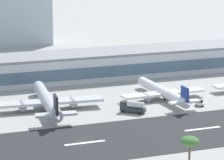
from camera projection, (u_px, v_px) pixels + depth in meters
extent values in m
plane|color=#9E9E99|center=(82.00, 142.00, 166.12)|extent=(1400.00, 1400.00, 0.00)
cube|color=#262628|center=(83.00, 143.00, 164.75)|extent=(800.00, 32.35, 0.08)
cube|color=white|center=(85.00, 143.00, 164.88)|extent=(12.00, 1.20, 0.01)
cube|color=white|center=(203.00, 129.00, 177.27)|extent=(12.00, 1.20, 0.01)
cube|color=silver|center=(69.00, 68.00, 239.35)|extent=(185.84, 20.36, 9.94)
cube|color=#476075|center=(76.00, 74.00, 230.02)|extent=(180.26, 0.30, 4.48)
cube|color=gray|center=(68.00, 55.00, 238.07)|extent=(187.70, 20.56, 1.00)
cylinder|color=silver|center=(47.00, 100.00, 197.60)|extent=(7.39, 40.54, 4.03)
sphere|color=silver|center=(39.00, 86.00, 216.54)|extent=(3.83, 3.83, 3.83)
cone|color=silver|center=(57.00, 117.00, 178.66)|extent=(4.22, 7.54, 3.63)
cube|color=silver|center=(47.00, 102.00, 196.94)|extent=(38.46, 9.21, 0.89)
cylinder|color=gray|center=(72.00, 102.00, 199.26)|extent=(3.08, 5.85, 2.62)
cylinder|color=gray|center=(22.00, 106.00, 194.94)|extent=(3.08, 5.85, 2.62)
cube|color=silver|center=(56.00, 114.00, 180.08)|extent=(13.18, 4.40, 0.71)
cube|color=black|center=(56.00, 106.00, 179.42)|extent=(1.10, 5.48, 6.45)
cylinder|color=black|center=(48.00, 109.00, 196.31)|extent=(0.73, 0.73, 1.11)
cylinder|color=white|center=(163.00, 92.00, 210.21)|extent=(4.97, 35.20, 3.51)
sphere|color=white|center=(142.00, 81.00, 226.00)|extent=(3.33, 3.33, 3.33)
cone|color=white|center=(186.00, 104.00, 194.43)|extent=(3.42, 6.44, 3.16)
cube|color=white|center=(163.00, 93.00, 209.66)|extent=(31.92, 6.59, 0.77)
cylinder|color=gray|center=(181.00, 93.00, 212.43)|extent=(2.48, 5.00, 2.28)
cylinder|color=gray|center=(146.00, 97.00, 207.18)|extent=(2.48, 5.00, 2.28)
cube|color=white|center=(184.00, 102.00, 195.61)|extent=(10.90, 3.34, 0.62)
cube|color=navy|center=(185.00, 95.00, 195.03)|extent=(0.76, 4.76, 5.61)
cylinder|color=black|center=(165.00, 99.00, 209.16)|extent=(0.63, 0.63, 0.96)
cube|color=#2D3338|center=(133.00, 109.00, 193.78)|extent=(8.03, 7.65, 1.40)
cylinder|color=silver|center=(136.00, 105.00, 192.99)|extent=(5.69, 5.45, 2.10)
cube|color=#2D3338|center=(124.00, 104.00, 194.61)|extent=(3.12, 3.14, 1.80)
cylinder|color=black|center=(126.00, 109.00, 196.22)|extent=(0.85, 0.81, 0.90)
cylinder|color=black|center=(123.00, 111.00, 193.88)|extent=(0.85, 0.81, 0.90)
cylinder|color=black|center=(143.00, 111.00, 194.00)|extent=(0.85, 0.81, 0.90)
cylinder|color=black|center=(140.00, 113.00, 191.67)|extent=(0.85, 0.81, 0.90)
cube|color=white|center=(200.00, 104.00, 201.61)|extent=(3.43, 3.36, 1.00)
cube|color=black|center=(200.00, 101.00, 201.39)|extent=(2.28, 2.25, 0.90)
cylinder|color=black|center=(197.00, 104.00, 202.87)|extent=(0.63, 0.61, 0.60)
cylinder|color=black|center=(196.00, 105.00, 201.44)|extent=(0.63, 0.61, 0.60)
cylinder|color=black|center=(204.00, 105.00, 202.01)|extent=(0.63, 0.61, 0.60)
cylinder|color=black|center=(202.00, 106.00, 200.58)|extent=(0.63, 0.61, 0.60)
ellipsoid|color=#427538|center=(190.00, 141.00, 135.05)|extent=(4.42, 4.42, 2.43)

